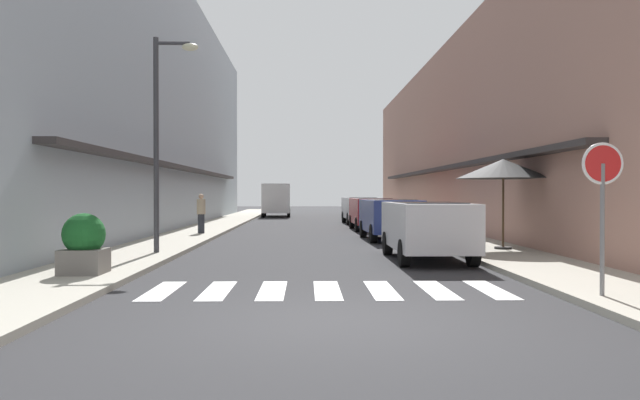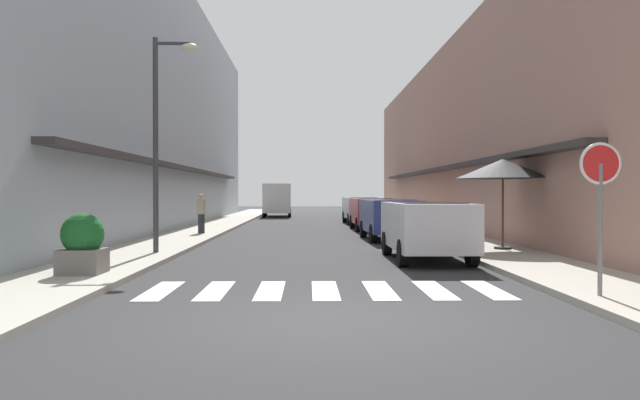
% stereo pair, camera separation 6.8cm
% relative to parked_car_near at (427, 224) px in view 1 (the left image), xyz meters
% --- Properties ---
extents(ground_plane, '(108.17, 108.17, 0.00)m').
position_rel_parked_car_near_xyz_m(ground_plane, '(-2.67, 12.20, -0.92)').
color(ground_plane, '#2B2B2D').
extents(sidewalk_left, '(2.34, 68.84, 0.12)m').
position_rel_parked_car_near_xyz_m(sidewalk_left, '(-7.56, 12.20, -0.86)').
color(sidewalk_left, '#ADA899').
rests_on(sidewalk_left, ground_plane).
extents(sidewalk_right, '(2.34, 68.84, 0.12)m').
position_rel_parked_car_near_xyz_m(sidewalk_right, '(2.22, 12.20, -0.86)').
color(sidewalk_right, '#ADA899').
rests_on(sidewalk_right, ground_plane).
extents(building_row_left, '(5.50, 46.25, 11.72)m').
position_rel_parked_car_near_xyz_m(building_row_left, '(-11.23, 13.66, 4.93)').
color(building_row_left, '#939EA8').
rests_on(building_row_left, ground_plane).
extents(building_row_right, '(5.50, 46.25, 8.63)m').
position_rel_parked_car_near_xyz_m(building_row_right, '(5.89, 13.66, 3.39)').
color(building_row_right, '#A87A6B').
rests_on(building_row_right, ground_plane).
extents(crosswalk, '(6.15, 2.20, 0.01)m').
position_rel_parked_car_near_xyz_m(crosswalk, '(-2.67, -4.86, -0.92)').
color(crosswalk, silver).
rests_on(crosswalk, ground_plane).
extents(parked_car_near, '(1.82, 4.35, 1.47)m').
position_rel_parked_car_near_xyz_m(parked_car_near, '(0.00, 0.00, 0.00)').
color(parked_car_near, silver).
rests_on(parked_car_near, ground_plane).
extents(parked_car_mid, '(1.91, 4.34, 1.47)m').
position_rel_parked_car_near_xyz_m(parked_car_mid, '(0.00, 6.99, -0.00)').
color(parked_car_mid, navy).
rests_on(parked_car_mid, ground_plane).
extents(parked_car_far, '(1.88, 4.43, 1.47)m').
position_rel_parked_car_near_xyz_m(parked_car_far, '(0.00, 13.15, 0.00)').
color(parked_car_far, maroon).
rests_on(parked_car_far, ground_plane).
extents(parked_car_distant, '(1.93, 4.29, 1.47)m').
position_rel_parked_car_near_xyz_m(parked_car_distant, '(0.00, 19.21, -0.00)').
color(parked_car_distant, silver).
rests_on(parked_car_distant, ground_plane).
extents(delivery_van, '(2.14, 5.46, 2.37)m').
position_rel_parked_car_near_xyz_m(delivery_van, '(-5.19, 30.16, 0.48)').
color(delivery_van, silver).
rests_on(delivery_van, ground_plane).
extents(round_street_sign, '(0.65, 0.07, 2.35)m').
position_rel_parked_car_near_xyz_m(round_street_sign, '(1.52, -6.20, 0.99)').
color(round_street_sign, slate).
rests_on(round_street_sign, sidewalk_right).
extents(street_lamp, '(1.19, 0.28, 5.70)m').
position_rel_parked_car_near_xyz_m(street_lamp, '(-6.83, 1.08, 2.66)').
color(street_lamp, '#38383D').
rests_on(street_lamp, sidewalk_left).
extents(cafe_umbrella, '(2.64, 2.64, 2.54)m').
position_rel_parked_car_near_xyz_m(cafe_umbrella, '(2.54, 1.93, 1.45)').
color(cafe_umbrella, '#262626').
rests_on(cafe_umbrella, sidewalk_right).
extents(planter_corner, '(0.83, 0.83, 1.19)m').
position_rel_parked_car_near_xyz_m(planter_corner, '(-7.38, -3.36, -0.22)').
color(planter_corner, slate).
rests_on(planter_corner, sidewalk_left).
extents(pedestrian_walking_near, '(0.34, 0.34, 1.55)m').
position_rel_parked_car_near_xyz_m(pedestrian_walking_near, '(-7.15, 9.11, 0.01)').
color(pedestrian_walking_near, '#282B33').
rests_on(pedestrian_walking_near, sidewalk_left).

